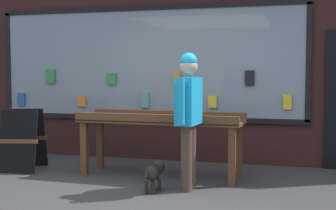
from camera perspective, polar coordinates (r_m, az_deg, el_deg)
name	(u,v)px	position (r m, az deg, el deg)	size (l,w,h in m)	color
ground_plane	(135,196)	(5.67, -4.08, -10.96)	(40.00, 40.00, 0.00)	#38383A
shopfront_facade	(183,50)	(7.78, 1.81, 6.75)	(8.52, 0.29, 3.73)	#331919
display_table_main	(161,126)	(6.54, -0.90, -2.52)	(2.35, 0.77, 0.90)	brown
person_browsing	(189,110)	(5.76, 2.53, -0.61)	(0.26, 0.67, 1.70)	#4C382D
small_dog	(154,172)	(5.79, -1.73, -8.14)	(0.21, 0.53, 0.36)	black
sandwich_board_sign	(23,139)	(7.34, -17.27, -4.03)	(0.68, 0.77, 0.91)	black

